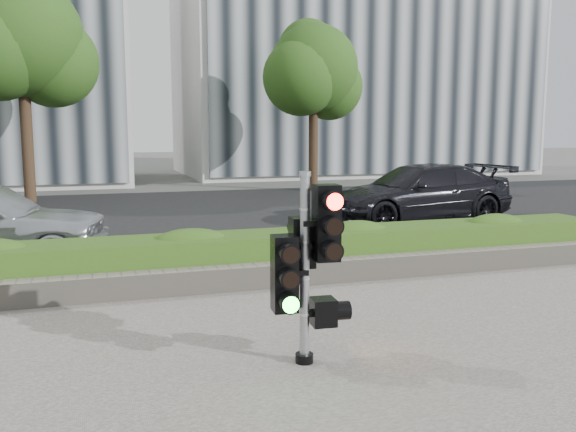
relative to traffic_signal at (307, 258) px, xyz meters
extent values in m
plane|color=#51514C|center=(0.62, 1.02, -1.07)|extent=(120.00, 120.00, 0.00)
cube|color=#9E9389|center=(0.62, -1.48, -1.06)|extent=(16.00, 11.00, 0.03)
cube|color=black|center=(0.62, 11.02, -1.06)|extent=(60.00, 13.00, 0.02)
cube|color=gray|center=(0.62, 4.17, -1.01)|extent=(60.00, 0.25, 0.12)
cube|color=gray|center=(0.62, 2.92, -0.87)|extent=(12.00, 0.32, 0.34)
cube|color=#61952E|center=(0.62, 3.57, -0.70)|extent=(12.00, 1.00, 0.68)
cube|color=#B7B7B2|center=(11.62, 26.02, 4.93)|extent=(18.00, 10.00, 12.00)
cylinder|color=black|center=(-3.88, 15.52, 0.94)|extent=(0.36, 0.36, 4.03)
sphere|color=#214213|center=(-3.88, 15.52, 4.11)|extent=(3.74, 3.74, 3.74)
sphere|color=#214213|center=(-3.02, 15.88, 3.39)|extent=(2.88, 2.88, 2.88)
sphere|color=#214213|center=(-3.88, 16.24, 4.97)|extent=(2.59, 2.59, 2.59)
cylinder|color=black|center=(6.12, 16.52, 0.72)|extent=(0.36, 0.36, 3.58)
sphere|color=#214213|center=(6.12, 16.52, 3.53)|extent=(3.33, 3.33, 3.33)
sphere|color=#214213|center=(6.89, 16.84, 2.89)|extent=(2.56, 2.56, 2.56)
sphere|color=#214213|center=(5.48, 16.14, 3.15)|extent=(2.82, 2.82, 2.82)
sphere|color=#214213|center=(6.12, 17.16, 4.30)|extent=(2.30, 2.30, 2.30)
cylinder|color=black|center=(-0.03, -0.03, -1.00)|extent=(0.18, 0.18, 0.09)
cylinder|color=gray|center=(-0.03, -0.03, -0.12)|extent=(0.09, 0.09, 1.84)
cylinder|color=gray|center=(-0.03, -0.03, 0.82)|extent=(0.12, 0.12, 0.04)
cube|color=#FF1107|center=(0.18, -0.07, 0.35)|extent=(0.25, 0.25, 0.74)
cube|color=#14E51E|center=(-0.24, -0.04, -0.13)|extent=(0.25, 0.25, 0.74)
cube|color=black|center=(0.02, 0.18, 0.13)|extent=(0.25, 0.25, 0.50)
cube|color=orange|center=(0.17, -0.01, -0.55)|extent=(0.25, 0.25, 0.27)
imported|color=black|center=(5.80, 8.02, -0.33)|extent=(5.15, 2.53, 1.44)
camera|label=1|loc=(-1.94, -5.46, 1.23)|focal=38.00mm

